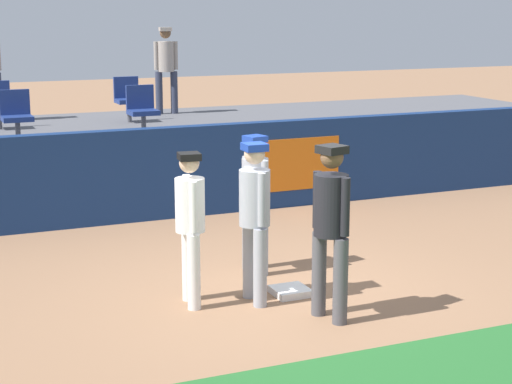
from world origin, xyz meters
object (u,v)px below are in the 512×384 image
at_px(player_coach_visitor, 255,211).
at_px(seat_back_center, 128,97).
at_px(player_fielder_home, 190,218).
at_px(seat_front_center, 142,108).
at_px(first_base, 290,291).
at_px(player_runner_visitor, 255,194).
at_px(player_umpire, 331,220).
at_px(seat_front_left, 16,113).
at_px(spectator_capped, 166,64).

height_order(player_coach_visitor, seat_back_center, seat_back_center).
xyz_separation_m(player_fielder_home, seat_front_center, (0.97, 5.33, 0.58)).
relative_size(seat_back_center, seat_front_center, 1.00).
xyz_separation_m(first_base, player_runner_visitor, (-0.04, 0.94, 0.95)).
xyz_separation_m(player_coach_visitor, player_umpire, (0.51, -0.80, 0.04)).
distance_m(seat_back_center, seat_front_center, 1.81).
distance_m(player_fielder_home, seat_front_left, 5.47).
height_order(player_umpire, seat_back_center, seat_back_center).
relative_size(player_umpire, seat_back_center, 2.20).
relative_size(first_base, seat_back_center, 0.48).
relative_size(seat_front_left, seat_back_center, 1.00).
bearing_deg(seat_front_center, player_runner_visitor, -88.41).
height_order(player_runner_visitor, player_coach_visitor, player_coach_visitor).
distance_m(player_runner_visitor, seat_front_left, 5.07).
bearing_deg(player_fielder_home, seat_back_center, 177.80).
bearing_deg(first_base, seat_front_center, 91.70).
bearing_deg(seat_front_left, seat_front_center, 0.00).
xyz_separation_m(player_umpire, seat_front_center, (-0.21, 6.34, 0.49)).
distance_m(player_runner_visitor, player_umpire, 1.80).
bearing_deg(player_umpire, player_runner_visitor, 168.24).
height_order(player_fielder_home, player_coach_visitor, player_coach_visitor).
bearing_deg(player_runner_visitor, player_umpire, -10.11).
bearing_deg(player_runner_visitor, player_fielder_home, -66.78).
bearing_deg(seat_front_left, spectator_capped, 39.25).
xyz_separation_m(player_umpire, seat_front_left, (-2.26, 6.34, 0.49)).
distance_m(first_base, seat_back_center, 7.44).
bearing_deg(spectator_capped, seat_back_center, 48.98).
relative_size(player_fielder_home, player_runner_visitor, 0.99).
distance_m(seat_front_center, spectator_capped, 3.04).
height_order(seat_front_center, spectator_capped, spectator_capped).
height_order(player_runner_visitor, seat_front_center, seat_front_center).
distance_m(player_coach_visitor, seat_front_center, 5.57).
relative_size(seat_back_center, spectator_capped, 0.49).
height_order(player_runner_visitor, seat_front_left, seat_front_left).
distance_m(player_fielder_home, player_runner_visitor, 1.35).
relative_size(first_base, spectator_capped, 0.23).
height_order(player_umpire, seat_front_center, seat_front_center).
distance_m(first_base, player_coach_visitor, 1.10).
height_order(first_base, player_umpire, player_umpire).
bearing_deg(seat_front_left, player_coach_visitor, -72.48).
relative_size(first_base, player_runner_visitor, 0.23).
height_order(first_base, seat_back_center, seat_back_center).
relative_size(seat_front_left, spectator_capped, 0.49).
relative_size(first_base, player_umpire, 0.22).
relative_size(player_coach_visitor, seat_front_center, 2.13).
bearing_deg(spectator_capped, seat_front_left, 46.93).
bearing_deg(first_base, player_fielder_home, 172.48).
xyz_separation_m(player_runner_visitor, player_umpire, (0.08, -1.80, 0.08)).
bearing_deg(first_base, seat_back_center, 89.47).
xyz_separation_m(seat_back_center, spectator_capped, (1.04, 0.92, 0.53)).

